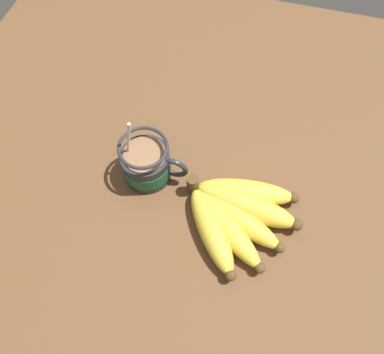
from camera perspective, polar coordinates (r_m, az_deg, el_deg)
name	(u,v)px	position (r cm, az deg, el deg)	size (l,w,h in cm)	color
table	(183,177)	(69.16, -1.32, -0.04)	(104.57, 104.57, 3.21)	brown
coffee_mug	(147,164)	(65.04, -6.88, 2.02)	(11.82, 8.57, 14.44)	#28282D
banana_bunch	(235,213)	(62.38, 6.57, -5.49)	(20.24, 18.80, 4.56)	#4C381E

